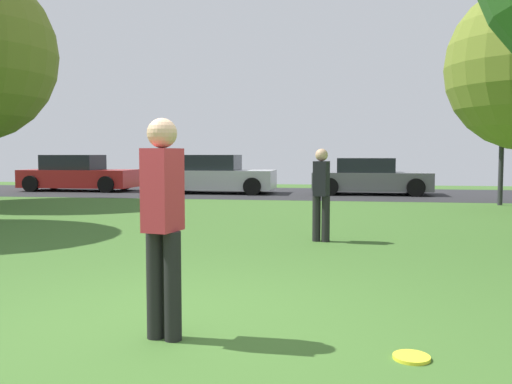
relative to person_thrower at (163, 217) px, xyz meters
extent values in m
plane|color=#3D6628|center=(-0.03, 0.38, -0.99)|extent=(44.00, 44.00, 0.00)
cube|color=#28282B|center=(-0.03, 16.38, -0.99)|extent=(44.00, 6.40, 0.01)
cylinder|color=black|center=(-0.08, 0.02, -0.55)|extent=(0.14, 0.14, 0.88)
cylinder|color=black|center=(0.08, -0.02, -0.55)|extent=(0.14, 0.14, 0.88)
cube|color=#B72D38|center=(0.00, 0.00, 0.22)|extent=(0.28, 0.36, 0.66)
sphere|color=tan|center=(0.00, 0.00, 0.66)|extent=(0.24, 0.24, 0.24)
cylinder|color=black|center=(1.13, 5.12, -0.60)|extent=(0.14, 0.14, 0.78)
cylinder|color=black|center=(0.98, 5.15, -0.60)|extent=(0.14, 0.14, 0.78)
cube|color=black|center=(1.05, 5.13, 0.08)|extent=(0.28, 0.36, 0.58)
sphere|color=tan|center=(1.05, 5.13, 0.48)|extent=(0.21, 0.21, 0.21)
cylinder|color=yellow|center=(1.92, -0.14, -0.98)|extent=(0.27, 0.27, 0.03)
cube|color=#B21E1E|center=(-9.05, 16.38, -0.49)|extent=(4.45, 1.75, 0.70)
cube|color=black|center=(-9.27, 16.38, 0.16)|extent=(2.13, 1.54, 0.59)
cylinder|color=black|center=(-7.49, 17.25, -0.67)|extent=(0.64, 0.22, 0.64)
cylinder|color=black|center=(-7.49, 15.51, -0.67)|extent=(0.64, 0.22, 0.64)
cylinder|color=black|center=(-10.60, 17.25, -0.67)|extent=(0.64, 0.22, 0.64)
cylinder|color=black|center=(-10.60, 15.51, -0.67)|extent=(0.64, 0.22, 0.64)
cube|color=#B7B7BC|center=(-3.31, 16.02, -0.48)|extent=(4.37, 1.88, 0.72)
cube|color=black|center=(-3.52, 16.02, 0.17)|extent=(2.10, 1.66, 0.57)
cylinder|color=black|center=(-1.78, 16.96, -0.67)|extent=(0.64, 0.22, 0.64)
cylinder|color=black|center=(-1.78, 15.07, -0.67)|extent=(0.64, 0.22, 0.64)
cylinder|color=black|center=(-4.84, 16.96, -0.67)|extent=(0.64, 0.22, 0.64)
cylinder|color=black|center=(-4.84, 15.07, -0.67)|extent=(0.64, 0.22, 0.64)
cube|color=slate|center=(2.43, 16.29, -0.51)|extent=(4.23, 1.85, 0.66)
cube|color=black|center=(2.22, 16.29, 0.08)|extent=(2.03, 1.62, 0.52)
cylinder|color=black|center=(3.91, 17.21, -0.67)|extent=(0.64, 0.22, 0.64)
cylinder|color=black|center=(3.91, 15.36, -0.67)|extent=(0.64, 0.22, 0.64)
cylinder|color=black|center=(0.95, 17.21, -0.67)|extent=(0.64, 0.22, 0.64)
cylinder|color=black|center=(0.95, 15.36, -0.67)|extent=(0.64, 0.22, 0.64)
cylinder|color=#2D2D33|center=(5.93, 12.58, 1.26)|extent=(0.14, 0.14, 4.50)
camera|label=1|loc=(1.40, -4.15, 0.50)|focal=38.42mm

